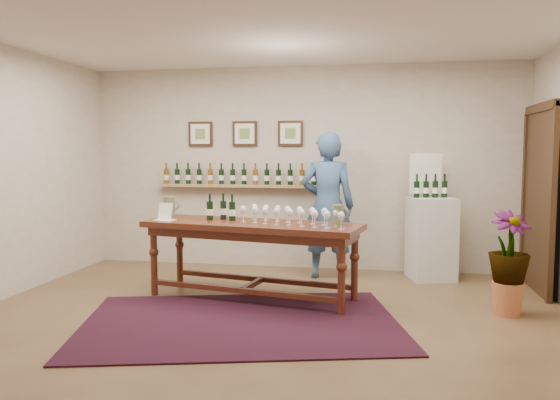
% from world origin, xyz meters
% --- Properties ---
extents(ground, '(6.00, 6.00, 0.00)m').
position_xyz_m(ground, '(0.00, 0.00, 0.00)').
color(ground, brown).
rests_on(ground, ground).
extents(room_shell, '(6.00, 6.00, 6.00)m').
position_xyz_m(room_shell, '(2.11, 1.86, 1.12)').
color(room_shell, beige).
rests_on(room_shell, ground).
extents(rug, '(3.36, 2.64, 0.02)m').
position_xyz_m(rug, '(-0.21, -0.12, 0.01)').
color(rug, '#420B0D').
rests_on(rug, ground).
extents(tasting_table, '(2.51, 1.21, 0.85)m').
position_xyz_m(tasting_table, '(-0.31, 0.77, 0.72)').
color(tasting_table, '#461E11').
rests_on(tasting_table, ground).
extents(table_glasses, '(1.38, 0.77, 0.19)m').
position_xyz_m(table_glasses, '(0.11, 0.71, 0.95)').
color(table_glasses, white).
rests_on(table_glasses, tasting_table).
extents(table_bottles, '(0.31, 0.18, 0.33)m').
position_xyz_m(table_bottles, '(-0.69, 0.93, 1.02)').
color(table_bottles, black).
rests_on(table_bottles, tasting_table).
extents(pitcher_left, '(0.20, 0.20, 0.25)m').
position_xyz_m(pitcher_left, '(-1.37, 1.05, 0.97)').
color(pitcher_left, '#5C6740').
rests_on(pitcher_left, tasting_table).
extents(pitcher_right, '(0.14, 0.14, 0.22)m').
position_xyz_m(pitcher_right, '(0.64, 0.67, 0.96)').
color(pitcher_right, '#5C6740').
rests_on(pitcher_right, tasting_table).
extents(menu_card, '(0.25, 0.21, 0.19)m').
position_xyz_m(menu_card, '(-1.32, 0.80, 0.95)').
color(menu_card, white).
rests_on(menu_card, tasting_table).
extents(display_pedestal, '(0.64, 0.64, 1.05)m').
position_xyz_m(display_pedestal, '(1.73, 2.09, 0.52)').
color(display_pedestal, silver).
rests_on(display_pedestal, ground).
extents(pedestal_bottles, '(0.34, 0.17, 0.33)m').
position_xyz_m(pedestal_bottles, '(1.71, 2.06, 1.21)').
color(pedestal_bottles, black).
rests_on(pedestal_bottles, display_pedestal).
extents(info_sign, '(0.41, 0.13, 0.58)m').
position_xyz_m(info_sign, '(1.66, 2.21, 1.34)').
color(info_sign, white).
rests_on(info_sign, display_pedestal).
extents(potted_plant, '(0.63, 0.63, 0.90)m').
position_xyz_m(potted_plant, '(2.34, 0.61, 0.53)').
color(potted_plant, '#BE693F').
rests_on(potted_plant, ground).
extents(person, '(0.69, 0.45, 1.88)m').
position_xyz_m(person, '(0.42, 1.91, 0.94)').
color(person, '#34527C').
rests_on(person, ground).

